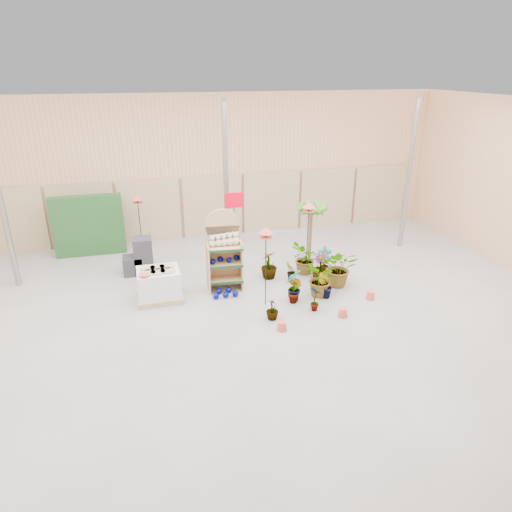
# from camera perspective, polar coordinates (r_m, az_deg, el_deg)

# --- Properties ---
(room) EXTENTS (15.20, 12.10, 4.70)m
(room) POSITION_cam_1_polar(r_m,az_deg,el_deg) (9.92, -0.82, 5.03)
(room) COLOR gray
(room) RESTS_ON ground
(display_shelf) EXTENTS (0.90, 0.62, 2.04)m
(display_shelf) POSITION_cam_1_polar(r_m,az_deg,el_deg) (11.33, -4.06, 0.39)
(display_shelf) COLOR tan
(display_shelf) RESTS_ON ground
(teddy_bears) EXTENTS (0.76, 0.21, 0.33)m
(teddy_bears) POSITION_cam_1_polar(r_m,az_deg,el_deg) (11.12, -3.86, 1.95)
(teddy_bears) COLOR beige
(teddy_bears) RESTS_ON display_shelf
(gazing_balls_shelf) EXTENTS (0.75, 0.26, 0.14)m
(gazing_balls_shelf) POSITION_cam_1_polar(r_m,az_deg,el_deg) (11.28, -3.94, -0.43)
(gazing_balls_shelf) COLOR #02065B
(gazing_balls_shelf) RESTS_ON display_shelf
(gazing_balls_floor) EXTENTS (0.63, 0.39, 0.15)m
(gazing_balls_floor) POSITION_cam_1_polar(r_m,az_deg,el_deg) (11.22, -3.90, -4.67)
(gazing_balls_floor) COLOR #02065B
(gazing_balls_floor) RESTS_ON ground
(pallet_stack) EXTENTS (1.09, 0.91, 0.80)m
(pallet_stack) POSITION_cam_1_polar(r_m,az_deg,el_deg) (11.17, -12.03, -3.50)
(pallet_stack) COLOR tan
(pallet_stack) RESTS_ON ground
(charcoal_planters) EXTENTS (0.80, 0.50, 1.00)m
(charcoal_planters) POSITION_cam_1_polar(r_m,az_deg,el_deg) (12.67, -14.33, -0.34)
(charcoal_planters) COLOR #232226
(charcoal_planters) RESTS_ON ground
(trellis_stock) EXTENTS (2.00, 0.30, 1.80)m
(trellis_stock) POSITION_cam_1_polar(r_m,az_deg,el_deg) (14.23, -20.21, 3.58)
(trellis_stock) COLOR #1D4A1E
(trellis_stock) RESTS_ON ground
(offer_sign) EXTENTS (0.50, 0.08, 2.20)m
(offer_sign) POSITION_cam_1_polar(r_m,az_deg,el_deg) (12.06, -2.71, 5.04)
(offer_sign) COLOR gray
(offer_sign) RESTS_ON ground
(bird_table_front) EXTENTS (0.34, 0.34, 1.94)m
(bird_table_front) POSITION_cam_1_polar(r_m,az_deg,el_deg) (10.11, 1.26, 2.90)
(bird_table_front) COLOR black
(bird_table_front) RESTS_ON ground
(bird_table_right) EXTENTS (0.34, 0.34, 2.02)m
(bird_table_right) POSITION_cam_1_polar(r_m,az_deg,el_deg) (11.77, 6.63, 6.05)
(bird_table_right) COLOR black
(bird_table_right) RESTS_ON ground
(bird_table_back) EXTENTS (0.34, 0.34, 1.84)m
(bird_table_back) POSITION_cam_1_polar(r_m,az_deg,el_deg) (13.50, -14.61, 6.87)
(bird_table_back) COLOR black
(bird_table_back) RESTS_ON ground
(palm) EXTENTS (0.70, 0.70, 1.83)m
(palm) POSITION_cam_1_polar(r_m,az_deg,el_deg) (12.72, 6.94, 5.82)
(palm) COLOR brown
(palm) RESTS_ON ground
(potted_plant_0) EXTENTS (0.49, 0.54, 0.86)m
(potted_plant_0) POSITION_cam_1_polar(r_m,az_deg,el_deg) (10.79, 4.72, -3.75)
(potted_plant_0) COLOR #3D7F22
(potted_plant_0) RESTS_ON ground
(potted_plant_1) EXTENTS (0.42, 0.46, 0.68)m
(potted_plant_1) POSITION_cam_1_polar(r_m,az_deg,el_deg) (10.87, 4.91, -4.08)
(potted_plant_1) COLOR #3D7F22
(potted_plant_1) RESTS_ON ground
(potted_plant_2) EXTENTS (0.73, 0.83, 0.88)m
(potted_plant_2) POSITION_cam_1_polar(r_m,az_deg,el_deg) (11.15, 8.15, -2.96)
(potted_plant_2) COLOR #3D7F22
(potted_plant_2) RESTS_ON ground
(potted_plant_3) EXTENTS (0.56, 0.56, 0.73)m
(potted_plant_3) POSITION_cam_1_polar(r_m,az_deg,el_deg) (12.03, 7.97, -1.36)
(potted_plant_3) COLOR #3D7F22
(potted_plant_3) RESTS_ON ground
(potted_plant_4) EXTENTS (0.44, 0.33, 0.78)m
(potted_plant_4) POSITION_cam_1_polar(r_m,az_deg,el_deg) (12.38, 8.58, -0.56)
(potted_plant_4) COLOR #3D7F22
(potted_plant_4) RESTS_ON ground
(potted_plant_5) EXTENTS (0.40, 0.37, 0.57)m
(potted_plant_5) POSITION_cam_1_polar(r_m,az_deg,el_deg) (11.85, 4.40, -1.99)
(potted_plant_5) COLOR #3D7F22
(potted_plant_5) RESTS_ON ground
(potted_plant_6) EXTENTS (1.00, 1.02, 0.86)m
(potted_plant_6) POSITION_cam_1_polar(r_m,az_deg,el_deg) (12.30, 6.14, -0.38)
(potted_plant_6) COLOR #3D7F22
(potted_plant_6) RESTS_ON ground
(potted_plant_7) EXTENTS (0.39, 0.39, 0.49)m
(potted_plant_7) POSITION_cam_1_polar(r_m,az_deg,el_deg) (10.16, 2.06, -6.66)
(potted_plant_7) COLOR #3D7F22
(potted_plant_7) RESTS_ON ground
(potted_plant_8) EXTENTS (0.36, 0.40, 0.63)m
(potted_plant_8) POSITION_cam_1_polar(r_m,az_deg,el_deg) (10.54, 7.42, -5.29)
(potted_plant_8) COLOR #3D7F22
(potted_plant_8) RESTS_ON ground
(potted_plant_9) EXTENTS (0.43, 0.39, 0.63)m
(potted_plant_9) POSITION_cam_1_polar(r_m,az_deg,el_deg) (11.15, 8.62, -3.70)
(potted_plant_9) COLOR #3D7F22
(potted_plant_9) RESTS_ON ground
(potted_plant_10) EXTENTS (1.14, 1.08, 1.00)m
(potted_plant_10) POSITION_cam_1_polar(r_m,az_deg,el_deg) (11.74, 10.40, -1.41)
(potted_plant_10) COLOR #3D7F22
(potted_plant_10) RESTS_ON ground
(potted_plant_11) EXTENTS (0.59, 0.59, 0.75)m
(potted_plant_11) POSITION_cam_1_polar(r_m,az_deg,el_deg) (12.01, 1.64, -1.12)
(potted_plant_11) COLOR #3D7F22
(potted_plant_11) RESTS_ON ground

